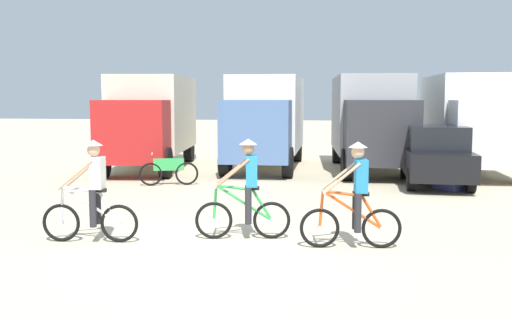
% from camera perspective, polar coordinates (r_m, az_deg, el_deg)
% --- Properties ---
extents(ground_plane, '(120.00, 120.00, 0.00)m').
position_cam_1_polar(ground_plane, '(9.57, -4.31, -9.25)').
color(ground_plane, beige).
extents(box_truck_cream_rv, '(3.18, 6.99, 3.35)m').
position_cam_1_polar(box_truck_cream_rv, '(21.30, -10.37, 4.22)').
color(box_truck_cream_rv, beige).
rests_on(box_truck_cream_rv, ground).
extents(box_truck_avon_van, '(2.55, 6.81, 3.35)m').
position_cam_1_polar(box_truck_avon_van, '(21.11, 1.02, 4.30)').
color(box_truck_avon_van, white).
rests_on(box_truck_avon_van, ground).
extents(box_truck_grey_hauler, '(2.91, 6.92, 3.35)m').
position_cam_1_polar(box_truck_grey_hauler, '(20.72, 11.32, 4.15)').
color(box_truck_grey_hauler, '#9E9EA3').
rests_on(box_truck_grey_hauler, ground).
extents(box_truck_white_box, '(2.54, 6.81, 3.35)m').
position_cam_1_polar(box_truck_white_box, '(21.13, 20.43, 3.92)').
color(box_truck_white_box, white).
rests_on(box_truck_white_box, ground).
extents(sedan_parked, '(1.85, 4.23, 1.76)m').
position_cam_1_polar(sedan_parked, '(17.61, 17.44, 0.43)').
color(sedan_parked, black).
rests_on(sedan_parked, ground).
extents(cyclist_orange_shirt, '(1.73, 0.52, 1.82)m').
position_cam_1_polar(cyclist_orange_shirt, '(10.50, -15.95, -3.37)').
color(cyclist_orange_shirt, black).
rests_on(cyclist_orange_shirt, ground).
extents(cyclist_cowboy_hat, '(1.71, 0.55, 1.82)m').
position_cam_1_polar(cyclist_cowboy_hat, '(10.34, -1.00, -3.28)').
color(cyclist_cowboy_hat, black).
rests_on(cyclist_cowboy_hat, ground).
extents(cyclist_near_camera, '(1.72, 0.52, 1.82)m').
position_cam_1_polar(cyclist_near_camera, '(9.84, 9.78, -3.84)').
color(cyclist_near_camera, black).
rests_on(cyclist_near_camera, ground).
extents(bicycle_spare, '(1.66, 0.70, 0.97)m').
position_cam_1_polar(bicycle_spare, '(17.02, -8.69, -1.18)').
color(bicycle_spare, black).
rests_on(bicycle_spare, ground).
extents(supply_crate, '(1.03, 1.03, 0.50)m').
position_cam_1_polar(supply_crate, '(16.90, 18.84, -2.00)').
color(supply_crate, '#4C5199').
rests_on(supply_crate, ground).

